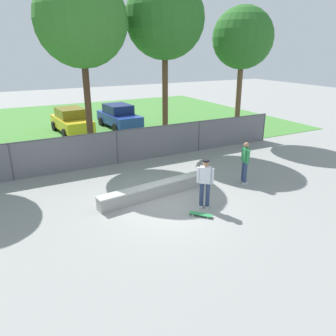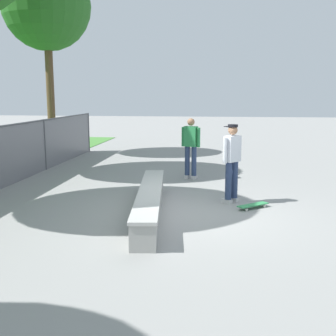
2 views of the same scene
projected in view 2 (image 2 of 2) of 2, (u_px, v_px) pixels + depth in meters
name	position (u px, v px, depth m)	size (l,w,h in m)	color
ground_plane	(193.00, 214.00, 9.09)	(80.00, 80.00, 0.00)	gray
concrete_ledge	(150.00, 201.00, 9.10)	(4.76, 1.01, 0.52)	#999993
skateboarder	(232.00, 159.00, 9.86)	(0.47, 0.44, 1.84)	beige
skateboard	(253.00, 205.00, 9.53)	(0.67, 0.74, 0.09)	#2D8C4C
tree_far	(46.00, 7.00, 17.08)	(3.55, 3.55, 7.80)	brown
bystander	(191.00, 145.00, 12.73)	(0.38, 0.57, 1.82)	beige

